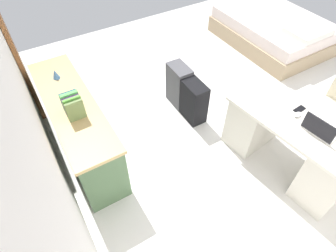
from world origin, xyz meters
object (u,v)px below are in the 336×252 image
object	(u,v)px
laptop	(320,129)
figurine_small	(55,74)
suitcase_spare_grey	(179,85)
desk	(290,143)
cell_phone_by_mouse	(300,109)
suitcase_black	(194,101)
computer_mouse	(298,115)
credenza	(78,127)
bed	(273,30)

from	to	relation	value
laptop	figurine_small	xyz separation A→B (m)	(2.08, 1.93, 0.05)
suitcase_spare_grey	desk	bearing A→B (deg)	-162.28
desk	laptop	world-z (taller)	laptop
laptop	cell_phone_by_mouse	xyz separation A→B (m)	(0.31, -0.10, -0.04)
desk	suitcase_black	world-z (taller)	desk
desk	figurine_small	distance (m)	2.72
laptop	cell_phone_by_mouse	bearing A→B (deg)	-17.05
computer_mouse	cell_phone_by_mouse	bearing A→B (deg)	-66.90
credenza	computer_mouse	xyz separation A→B (m)	(-1.35, -1.93, 0.35)
desk	credenza	distance (m)	2.38
credenza	figurine_small	bearing A→B (deg)	0.19
desk	computer_mouse	world-z (taller)	computer_mouse
credenza	laptop	world-z (taller)	laptop
suitcase_black	figurine_small	world-z (taller)	figurine_small
computer_mouse	cell_phone_by_mouse	distance (m)	0.10
desk	bed	world-z (taller)	desk
computer_mouse	laptop	bearing A→B (deg)	170.98
suitcase_spare_grey	figurine_small	distance (m)	1.58
credenza	cell_phone_by_mouse	bearing A→B (deg)	-122.73
laptop	computer_mouse	xyz separation A→B (m)	(0.26, -0.01, -0.03)
credenza	suitcase_spare_grey	bearing A→B (deg)	-85.43
bed	suitcase_black	distance (m)	2.47
desk	computer_mouse	size ratio (longest dim) A/B	15.09
cell_phone_by_mouse	figurine_small	bearing A→B (deg)	44.50
laptop	cell_phone_by_mouse	distance (m)	0.33
bed	suitcase_spare_grey	xyz separation A→B (m)	(-0.50, 2.32, 0.06)
desk	bed	xyz separation A→B (m)	(2.04, -1.86, -0.14)
figurine_small	credenza	bearing A→B (deg)	-179.81
desk	cell_phone_by_mouse	size ratio (longest dim) A/B	11.10
credenza	figurine_small	xyz separation A→B (m)	(0.46, 0.00, 0.44)
credenza	bed	bearing A→B (deg)	-80.66
suitcase_black	bed	bearing A→B (deg)	-69.01
desk	suitcase_spare_grey	bearing A→B (deg)	16.58
credenza	suitcase_black	world-z (taller)	credenza
desk	suitcase_black	xyz separation A→B (m)	(1.18, 0.46, -0.10)
bed	suitcase_spare_grey	world-z (taller)	suitcase_spare_grey
computer_mouse	desk	bearing A→B (deg)	152.42
desk	bed	bearing A→B (deg)	-42.39
credenza	figurine_small	distance (m)	0.64
suitcase_spare_grey	cell_phone_by_mouse	distance (m)	1.58
computer_mouse	cell_phone_by_mouse	world-z (taller)	computer_mouse
computer_mouse	bed	bearing A→B (deg)	-49.92
credenza	computer_mouse	distance (m)	2.38
suitcase_black	laptop	xyz separation A→B (m)	(-1.37, -0.47, 0.49)
computer_mouse	suitcase_spare_grey	bearing A→B (deg)	11.34
bed	desk	bearing A→B (deg)	137.61
bed	laptop	size ratio (longest dim) A/B	5.69
bed	suitcase_spare_grey	distance (m)	2.37
bed	cell_phone_by_mouse	world-z (taller)	cell_phone_by_mouse
desk	suitcase_spare_grey	size ratio (longest dim) A/B	2.50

